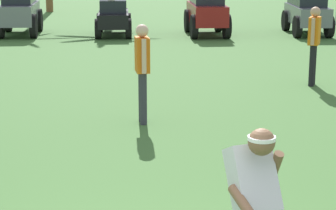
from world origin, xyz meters
TOP-DOWN VIEW (x-y plane):
  - frisbee_thrower at (0.85, 0.58)m, footprint 0.50×1.14m
  - teammate_midfield at (3.22, 8.49)m, footprint 0.31×0.48m
  - teammate_deep at (-0.10, 5.73)m, footprint 0.25×0.50m
  - parked_car_slot_b at (-4.06, 16.06)m, footprint 1.30×2.41m
  - parked_car_slot_c at (-1.17, 15.86)m, footprint 1.18×2.24m
  - parked_car_slot_d at (1.69, 15.86)m, footprint 1.31×2.41m
  - parked_car_slot_e at (4.83, 16.08)m, footprint 1.16×2.41m

SIDE VIEW (x-z plane):
  - parked_car_slot_c at x=-1.17m, z-range 0.01..1.11m
  - parked_car_slot_e at x=4.83m, z-range 0.05..1.39m
  - parked_car_slot_b at x=-4.06m, z-range 0.04..1.44m
  - parked_car_slot_d at x=1.69m, z-range 0.04..1.44m
  - frisbee_thrower at x=0.85m, z-range 0.09..1.50m
  - teammate_midfield at x=3.22m, z-range 0.16..1.72m
  - teammate_deep at x=-0.10m, z-range 0.16..1.72m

